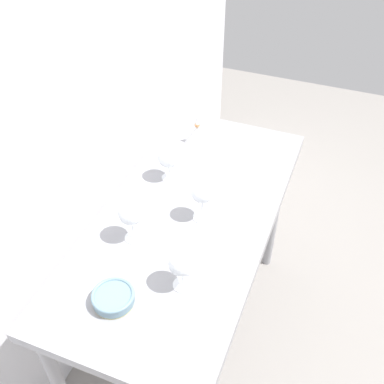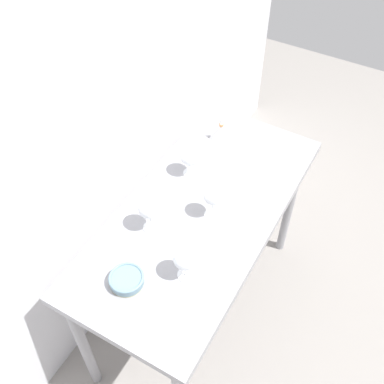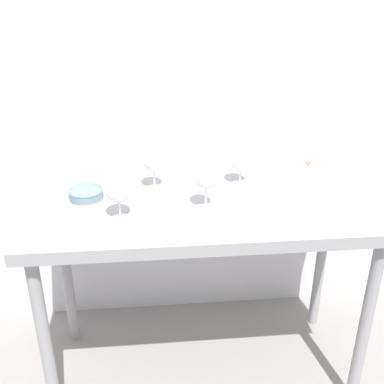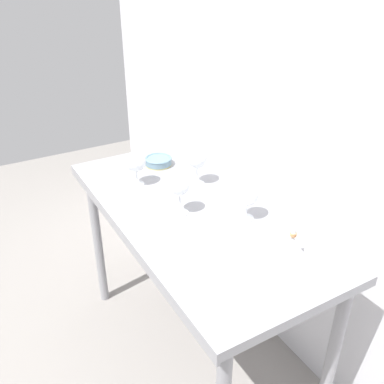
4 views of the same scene
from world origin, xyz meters
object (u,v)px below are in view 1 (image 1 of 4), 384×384
object	(u,v)px
wine_glass_far_right	(169,158)
wine_glass_far_left	(131,213)
tasting_sheet_upper	(216,166)
tasting_bowl	(113,298)
decanter_funnel	(197,134)
wine_glass_near_center	(202,193)
wine_glass_near_left	(182,263)

from	to	relation	value
wine_glass_far_right	wine_glass_far_left	xyz separation A→B (m)	(-0.37, -0.02, 0.02)
wine_glass_far_right	tasting_sheet_upper	bearing A→B (deg)	-46.41
tasting_bowl	decanter_funnel	xyz separation A→B (m)	(0.94, 0.07, 0.02)
wine_glass_far_left	wine_glass_near_center	world-z (taller)	wine_glass_far_left
wine_glass_far_right	tasting_sheet_upper	distance (m)	0.25
wine_glass_near_left	wine_glass_far_left	size ratio (longest dim) A/B	0.94
wine_glass_far_right	tasting_sheet_upper	world-z (taller)	wine_glass_far_right
wine_glass_far_left	tasting_sheet_upper	distance (m)	0.56
wine_glass_far_right	tasting_sheet_upper	size ratio (longest dim) A/B	0.59
wine_glass_far_left	decanter_funnel	xyz separation A→B (m)	(0.66, 0.00, -0.08)
wine_glass_near_left	wine_glass_far_left	xyz separation A→B (m)	(0.13, 0.25, 0.01)
wine_glass_far_left	tasting_sheet_upper	world-z (taller)	wine_glass_far_left
wine_glass_near_center	tasting_sheet_upper	world-z (taller)	wine_glass_near_center
wine_glass_near_center	decanter_funnel	world-z (taller)	wine_glass_near_center
wine_glass_far_left	tasting_sheet_upper	size ratio (longest dim) A/B	0.66
wine_glass_far_right	wine_glass_near_left	world-z (taller)	wine_glass_near_left
tasting_sheet_upper	decanter_funnel	xyz separation A→B (m)	(0.14, 0.15, 0.05)
tasting_sheet_upper	wine_glass_near_center	bearing A→B (deg)	-146.04
wine_glass_near_left	wine_glass_near_center	bearing A→B (deg)	9.26
wine_glass_near_left	tasting_bowl	size ratio (longest dim) A/B	1.19
wine_glass_near_left	wine_glass_near_center	xyz separation A→B (m)	(0.33, 0.05, 0.01)
wine_glass_far_right	wine_glass_near_left	size ratio (longest dim) A/B	0.96
wine_glass_far_left	tasting_bowl	world-z (taller)	wine_glass_far_left
decanter_funnel	tasting_sheet_upper	bearing A→B (deg)	-133.33
tasting_sheet_upper	decanter_funnel	world-z (taller)	decanter_funnel
wine_glass_near_center	tasting_sheet_upper	xyz separation A→B (m)	(0.33, 0.05, -0.13)
wine_glass_far_left	wine_glass_near_left	bearing A→B (deg)	-117.87
wine_glass_far_right	wine_glass_near_left	xyz separation A→B (m)	(-0.50, -0.27, 0.01)
wine_glass_far_left	tasting_bowl	size ratio (longest dim) A/B	1.27
tasting_bowl	wine_glass_near_center	bearing A→B (deg)	-15.45
wine_glass_far_right	wine_glass_near_center	size ratio (longest dim) A/B	0.91
wine_glass_far_right	wine_glass_near_center	distance (m)	0.28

